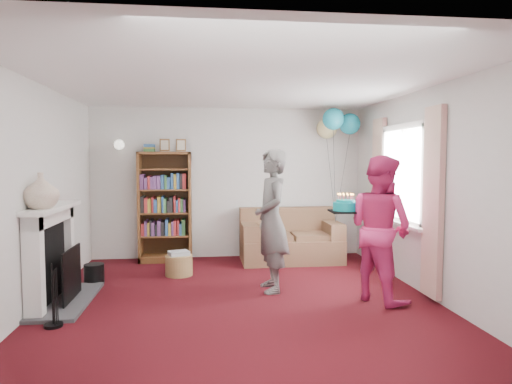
{
  "coord_description": "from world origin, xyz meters",
  "views": [
    {
      "loc": [
        -0.43,
        -5.16,
        1.64
      ],
      "look_at": [
        0.25,
        0.6,
        1.23
      ],
      "focal_mm": 32.0,
      "sensor_mm": 36.0,
      "label": 1
    }
  ],
  "objects": [
    {
      "name": "ground",
      "position": [
        0.0,
        0.0,
        0.0
      ],
      "size": [
        5.0,
        5.0,
        0.0
      ],
      "primitive_type": "plane",
      "color": "#340708",
      "rests_on": "ground"
    },
    {
      "name": "wall_back",
      "position": [
        0.0,
        2.51,
        1.25
      ],
      "size": [
        4.5,
        0.02,
        2.5
      ],
      "primitive_type": "cube",
      "color": "silver",
      "rests_on": "ground"
    },
    {
      "name": "wall_left",
      "position": [
        -2.26,
        0.0,
        1.25
      ],
      "size": [
        0.02,
        5.0,
        2.5
      ],
      "primitive_type": "cube",
      "color": "silver",
      "rests_on": "ground"
    },
    {
      "name": "wall_right",
      "position": [
        2.26,
        0.0,
        1.25
      ],
      "size": [
        0.02,
        5.0,
        2.5
      ],
      "primitive_type": "cube",
      "color": "silver",
      "rests_on": "ground"
    },
    {
      "name": "ceiling",
      "position": [
        0.0,
        0.0,
        2.5
      ],
      "size": [
        4.5,
        5.0,
        0.01
      ],
      "primitive_type": "cube",
      "color": "white",
      "rests_on": "wall_back"
    },
    {
      "name": "fireplace",
      "position": [
        -2.09,
        0.19,
        0.51
      ],
      "size": [
        0.55,
        1.8,
        1.12
      ],
      "color": "#3F3F42",
      "rests_on": "ground"
    },
    {
      "name": "window_bay",
      "position": [
        2.21,
        0.6,
        1.2
      ],
      "size": [
        0.14,
        2.02,
        2.2
      ],
      "color": "white",
      "rests_on": "ground"
    },
    {
      "name": "wall_sconce",
      "position": [
        -1.75,
        2.36,
        1.88
      ],
      "size": [
        0.16,
        0.23,
        0.16
      ],
      "color": "gold",
      "rests_on": "ground"
    },
    {
      "name": "bookcase",
      "position": [
        -1.03,
        2.3,
        0.87
      ],
      "size": [
        0.84,
        0.42,
        1.97
      ],
      "color": "#472B14",
      "rests_on": "ground"
    },
    {
      "name": "sofa",
      "position": [
        0.98,
        2.07,
        0.32
      ],
      "size": [
        1.6,
        0.84,
        0.84
      ],
      "rotation": [
        0.0,
        0.0,
        0.0
      ],
      "color": "brown",
      "rests_on": "ground"
    },
    {
      "name": "wicker_basket",
      "position": [
        -0.77,
        1.3,
        0.16
      ],
      "size": [
        0.39,
        0.39,
        0.35
      ],
      "rotation": [
        0.0,
        0.0,
        0.33
      ],
      "color": "olive",
      "rests_on": "ground"
    },
    {
      "name": "person_striped",
      "position": [
        0.42,
        0.41,
        0.89
      ],
      "size": [
        0.48,
        0.68,
        1.77
      ],
      "primitive_type": "imported",
      "rotation": [
        0.0,
        0.0,
        -1.49
      ],
      "color": "black",
      "rests_on": "ground"
    },
    {
      "name": "person_magenta",
      "position": [
        1.61,
        -0.12,
        0.84
      ],
      "size": [
        0.95,
        1.02,
        1.69
      ],
      "primitive_type": "imported",
      "rotation": [
        0.0,
        0.0,
        2.06
      ],
      "color": "#CC2866",
      "rests_on": "ground"
    },
    {
      "name": "birthday_cake",
      "position": [
        1.25,
        0.06,
        1.08
      ],
      "size": [
        0.35,
        0.35,
        0.22
      ],
      "rotation": [
        0.0,
        0.0,
        -0.06
      ],
      "color": "black",
      "rests_on": "ground"
    },
    {
      "name": "balloons",
      "position": [
        1.74,
        2.09,
        2.22
      ],
      "size": [
        0.67,
        0.73,
        1.8
      ],
      "color": "#3F3F3F",
      "rests_on": "ground"
    },
    {
      "name": "mantel_vase",
      "position": [
        -2.12,
        -0.15,
        1.32
      ],
      "size": [
        0.43,
        0.43,
        0.38
      ],
      "primitive_type": "imported",
      "rotation": [
        0.0,
        0.0,
        0.2
      ],
      "color": "beige",
      "rests_on": "fireplace"
    }
  ]
}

